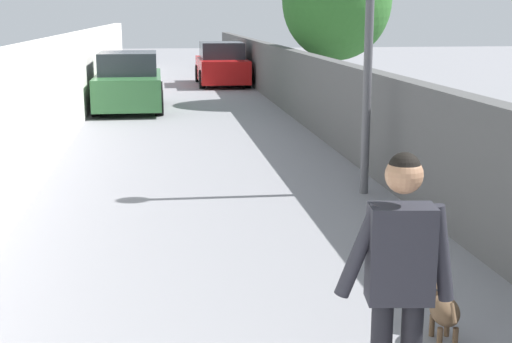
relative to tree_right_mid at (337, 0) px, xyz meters
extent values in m
plane|color=gray|center=(-5.00, 4.28, -2.91)|extent=(80.00, 80.00, 0.00)
cube|color=silver|center=(-7.00, 6.97, -1.86)|extent=(48.00, 0.30, 2.09)
cube|color=#4C4C4C|center=(-7.00, 1.59, -2.09)|extent=(48.00, 0.30, 1.63)
cylinder|color=#473523|center=(0.00, 0.00, -1.91)|extent=(0.26, 0.26, 1.99)
ellipsoid|color=#2D6628|center=(0.00, 0.00, 0.01)|extent=(3.08, 3.08, 3.37)
cylinder|color=#4C4C51|center=(-10.36, 2.14, -1.10)|extent=(0.12, 0.12, 3.62)
cube|color=#26262D|center=(-16.18, 3.65, -1.75)|extent=(0.27, 0.41, 0.58)
cylinder|color=#26262D|center=(-16.15, 3.89, -1.73)|extent=(0.13, 0.29, 0.58)
cylinder|color=#26262D|center=(-16.22, 3.41, -1.75)|extent=(0.11, 0.19, 0.59)
sphere|color=#9E7051|center=(-16.18, 3.65, -1.28)|extent=(0.22, 0.22, 0.22)
sphere|color=black|center=(-16.18, 3.65, -1.24)|extent=(0.19, 0.19, 0.19)
ellipsoid|color=brown|center=(-15.06, 2.87, -2.64)|extent=(0.40, 0.27, 0.22)
sphere|color=brown|center=(-14.82, 2.83, -2.57)|extent=(0.15, 0.15, 0.15)
cone|color=black|center=(-14.82, 2.87, -2.49)|extent=(0.06, 0.06, 0.06)
cone|color=black|center=(-14.83, 2.79, -2.49)|extent=(0.06, 0.06, 0.06)
cylinder|color=brown|center=(-14.94, 2.91, -2.82)|extent=(0.04, 0.04, 0.18)
cylinder|color=brown|center=(-14.96, 2.79, -2.82)|extent=(0.04, 0.04, 0.18)
cylinder|color=brown|center=(-15.17, 2.94, -2.82)|extent=(0.04, 0.04, 0.18)
cylinder|color=brown|center=(-15.19, 2.82, -2.82)|extent=(0.04, 0.04, 0.18)
cylinder|color=brown|center=(-15.30, 2.90, -2.56)|extent=(0.14, 0.05, 0.13)
cylinder|color=black|center=(-15.62, 3.26, -2.18)|extent=(1.13, 0.80, 0.66)
cube|color=#336B38|center=(-0.58, 5.82, -2.35)|extent=(3.98, 1.70, 0.80)
cube|color=#262B33|center=(-0.58, 5.82, -1.67)|extent=(2.07, 1.50, 0.60)
cylinder|color=black|center=(0.65, 6.61, -2.59)|extent=(0.64, 0.22, 0.64)
cylinder|color=black|center=(0.65, 5.03, -2.59)|extent=(0.64, 0.22, 0.64)
cylinder|color=black|center=(-1.82, 6.61, -2.59)|extent=(0.64, 0.22, 0.64)
cylinder|color=black|center=(-1.82, 5.03, -2.59)|extent=(0.64, 0.22, 0.64)
cube|color=#B71414|center=(5.99, 2.74, -2.35)|extent=(3.93, 1.70, 0.80)
cube|color=#262B33|center=(5.99, 2.74, -1.67)|extent=(2.04, 1.50, 0.60)
cylinder|color=black|center=(7.21, 3.53, -2.59)|extent=(0.64, 0.22, 0.64)
cylinder|color=black|center=(7.21, 1.95, -2.59)|extent=(0.64, 0.22, 0.64)
cylinder|color=black|center=(4.77, 3.53, -2.59)|extent=(0.64, 0.22, 0.64)
cylinder|color=black|center=(4.77, 1.95, -2.59)|extent=(0.64, 0.22, 0.64)
camera|label=1|loc=(-19.95, 5.01, -0.39)|focal=49.70mm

